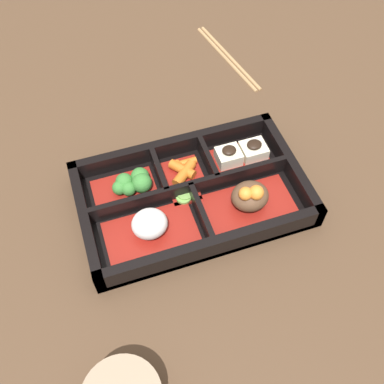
% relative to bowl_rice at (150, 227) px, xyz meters
% --- Properties ---
extents(ground_plane, '(3.00, 3.00, 0.00)m').
position_rel_bowl_rice_xyz_m(ground_plane, '(-0.08, -0.04, -0.03)').
color(ground_plane, '#4C3523').
extents(bento_base, '(0.33, 0.20, 0.01)m').
position_rel_bowl_rice_xyz_m(bento_base, '(-0.08, -0.04, -0.02)').
color(bento_base, black).
rests_on(bento_base, ground_plane).
extents(bento_rim, '(0.33, 0.20, 0.04)m').
position_rel_bowl_rice_xyz_m(bento_rim, '(-0.08, -0.04, -0.01)').
color(bento_rim, black).
rests_on(bento_rim, ground_plane).
extents(bowl_stew, '(0.13, 0.07, 0.06)m').
position_rel_bowl_rice_xyz_m(bowl_stew, '(-0.15, 0.00, 0.00)').
color(bowl_stew, maroon).
rests_on(bowl_stew, bento_base).
extents(bowl_rice, '(0.13, 0.07, 0.05)m').
position_rel_bowl_rice_xyz_m(bowl_rice, '(0.00, 0.00, 0.00)').
color(bowl_rice, maroon).
rests_on(bowl_rice, bento_base).
extents(bowl_tofu, '(0.09, 0.06, 0.03)m').
position_rel_bowl_rice_xyz_m(bowl_tofu, '(-0.17, -0.09, -0.01)').
color(bowl_tofu, maroon).
rests_on(bowl_tofu, bento_base).
extents(bowl_carrots, '(0.06, 0.06, 0.02)m').
position_rel_bowl_rice_xyz_m(bowl_carrots, '(-0.08, -0.09, -0.01)').
color(bowl_carrots, maroon).
rests_on(bowl_carrots, bento_base).
extents(bowl_greens, '(0.09, 0.06, 0.04)m').
position_rel_bowl_rice_xyz_m(bowl_greens, '(0.01, -0.08, -0.00)').
color(bowl_greens, maroon).
rests_on(bowl_greens, bento_base).
extents(bowl_pickles, '(0.04, 0.03, 0.01)m').
position_rel_bowl_rice_xyz_m(bowl_pickles, '(-0.07, -0.05, -0.01)').
color(bowl_pickles, maroon).
rests_on(bowl_pickles, bento_base).
extents(chopsticks, '(0.06, 0.22, 0.01)m').
position_rel_bowl_rice_xyz_m(chopsticks, '(-0.25, -0.34, -0.02)').
color(chopsticks, '#A87F51').
rests_on(chopsticks, ground_plane).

